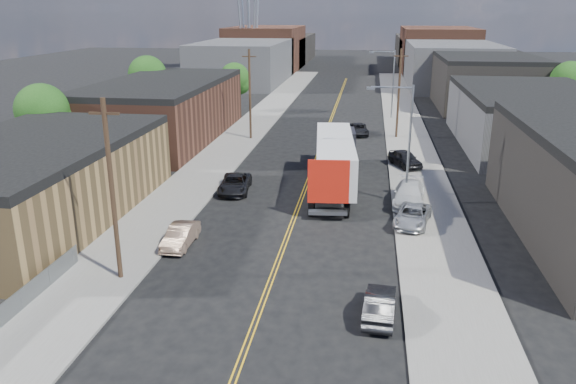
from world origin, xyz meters
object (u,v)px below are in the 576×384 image
(car_right_lot_a, at_px, (413,216))
(semi_truck, at_px, (336,157))
(car_left_b, at_px, (180,236))
(car_left_c, at_px, (235,184))
(car_right_lot_c, at_px, (405,159))
(car_ahead_truck, at_px, (358,129))
(car_right_oncoming, at_px, (380,305))
(car_right_lot_b, at_px, (409,194))

(car_right_lot_a, bearing_deg, semi_truck, 136.62)
(car_left_b, xyz_separation_m, car_left_c, (0.86, 11.11, 0.03))
(car_left_c, bearing_deg, car_left_b, -99.87)
(car_right_lot_a, distance_m, car_right_lot_c, 14.97)
(car_right_lot_a, xyz_separation_m, car_ahead_truck, (-4.37, 28.85, -0.14))
(car_right_oncoming, bearing_deg, car_right_lot_c, -91.33)
(car_right_oncoming, distance_m, car_ahead_truck, 41.22)
(semi_truck, xyz_separation_m, car_right_lot_b, (5.80, -4.33, -1.58))
(car_right_oncoming, bearing_deg, semi_truck, -76.43)
(car_left_b, bearing_deg, car_right_lot_c, 54.35)
(car_left_b, xyz_separation_m, car_right_oncoming, (12.25, -6.89, 0.01))
(car_right_lot_a, relative_size, car_right_lot_c, 1.05)
(car_ahead_truck, bearing_deg, car_left_c, -118.58)
(semi_truck, height_order, car_left_b, semi_truck)
(car_left_b, bearing_deg, car_right_oncoming, -28.87)
(car_right_lot_a, xyz_separation_m, car_right_lot_c, (0.28, 14.97, 0.11))
(semi_truck, height_order, car_right_oncoming, semi_truck)
(car_right_lot_b, height_order, car_ahead_truck, car_right_lot_b)
(semi_truck, distance_m, car_right_lot_a, 10.49)
(car_ahead_truck, bearing_deg, car_right_lot_a, -87.95)
(car_left_b, distance_m, car_right_lot_b, 17.51)
(semi_truck, relative_size, car_right_lot_a, 3.70)
(car_left_b, distance_m, car_left_c, 11.14)
(car_left_c, bearing_deg, car_right_lot_b, -11.46)
(car_left_c, xyz_separation_m, car_right_oncoming, (11.39, -18.00, -0.02))
(semi_truck, bearing_deg, car_left_b, -127.19)
(car_right_oncoming, height_order, car_right_lot_b, car_right_lot_b)
(car_right_lot_a, distance_m, car_ahead_truck, 29.18)
(semi_truck, relative_size, car_right_lot_b, 3.17)
(car_left_c, height_order, car_ahead_truck, car_left_c)
(car_left_c, bearing_deg, car_right_oncoming, -63.11)
(semi_truck, xyz_separation_m, car_left_c, (-7.94, -2.88, -1.81))
(car_left_b, relative_size, car_right_lot_c, 0.93)
(car_right_lot_b, height_order, car_right_lot_c, car_right_lot_b)
(car_right_lot_a, height_order, car_right_lot_c, car_right_lot_c)
(car_left_b, bearing_deg, car_left_c, 86.04)
(car_left_c, bearing_deg, car_ahead_truck, 62.54)
(car_right_lot_a, bearing_deg, car_right_lot_b, 102.51)
(car_right_oncoming, height_order, car_ahead_truck, car_right_oncoming)
(car_right_oncoming, xyz_separation_m, car_right_lot_a, (2.35, 12.31, 0.11))
(car_right_oncoming, distance_m, car_right_lot_a, 12.54)
(semi_truck, distance_m, car_left_c, 8.63)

